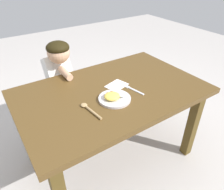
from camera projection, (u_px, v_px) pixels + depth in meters
name	position (u px, v px, depth m)	size (l,w,h in m)	color
ground_plane	(112.00, 155.00, 1.86)	(8.00, 8.00, 0.00)	#BCB6B0
dining_table	(112.00, 101.00, 1.54)	(1.31, 0.84, 0.68)	#533B1A
plate	(114.00, 98.00, 1.37)	(0.21, 0.21, 0.05)	silver
fork	(131.00, 89.00, 1.49)	(0.07, 0.23, 0.01)	silver
spoon	(89.00, 109.00, 1.28)	(0.05, 0.20, 0.02)	tan
person	(60.00, 86.00, 1.87)	(0.22, 0.39, 0.94)	#40556B
napkin	(117.00, 85.00, 1.53)	(0.15, 0.11, 0.00)	white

